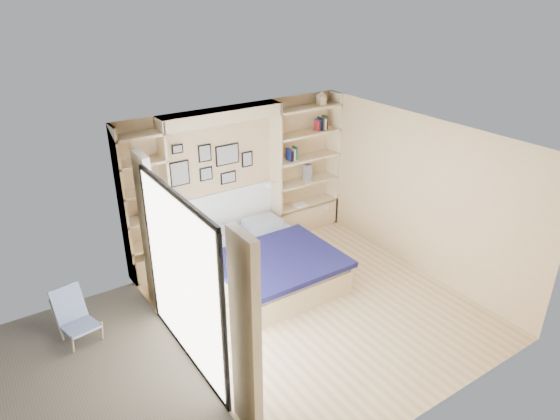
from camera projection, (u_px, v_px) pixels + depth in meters
ground at (314, 305)px, 7.25m from camera, size 4.50×4.50×0.00m
room_shell at (237, 208)px, 7.75m from camera, size 4.50×4.50×4.50m
bed at (265, 262)px, 7.80m from camera, size 1.82×2.35×1.07m
photo_gallery at (211, 164)px, 8.02m from camera, size 1.48×0.02×0.82m
reading_lamps at (227, 195)px, 8.14m from camera, size 1.92×0.12×0.15m
shelf_decor at (296, 144)px, 8.65m from camera, size 3.47×0.23×2.03m
deck at (52, 414)px, 5.44m from camera, size 3.20×4.00×0.05m
deck_chair at (75, 316)px, 6.48m from camera, size 0.51×0.74×0.68m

